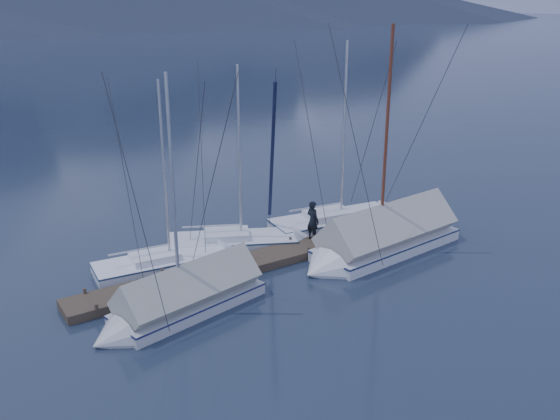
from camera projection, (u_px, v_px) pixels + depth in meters
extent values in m
plane|color=#151F30|center=(307.00, 276.00, 23.57)|extent=(1000.00, 1000.00, 0.00)
cube|color=#382D23|center=(280.00, 255.00, 25.09)|extent=(18.00, 1.50, 0.34)
cube|color=black|center=(145.00, 296.00, 22.07)|extent=(3.00, 1.30, 0.30)
cube|color=black|center=(280.00, 260.00, 25.16)|extent=(3.00, 1.30, 0.30)
cube|color=black|center=(385.00, 232.00, 28.26)|extent=(3.00, 1.30, 0.30)
cylinder|color=#382D23|center=(85.00, 293.00, 21.46)|extent=(0.12, 0.12, 0.35)
cylinder|color=#382D23|center=(97.00, 309.00, 20.35)|extent=(0.12, 0.12, 0.35)
cylinder|color=#382D23|center=(163.00, 273.00, 23.00)|extent=(0.12, 0.12, 0.35)
cylinder|color=#382D23|center=(177.00, 287.00, 21.90)|extent=(0.12, 0.12, 0.35)
cylinder|color=#382D23|center=(230.00, 256.00, 24.55)|extent=(0.12, 0.12, 0.35)
cylinder|color=#382D23|center=(247.00, 268.00, 23.45)|extent=(0.12, 0.12, 0.35)
cylinder|color=#382D23|center=(290.00, 241.00, 26.10)|extent=(0.12, 0.12, 0.35)
cylinder|color=#382D23|center=(309.00, 252.00, 24.99)|extent=(0.12, 0.12, 0.35)
cylinder|color=#382D23|center=(343.00, 228.00, 27.64)|extent=(0.12, 0.12, 0.35)
cylinder|color=#382D23|center=(363.00, 237.00, 26.54)|extent=(0.12, 0.12, 0.35)
cylinder|color=#382D23|center=(391.00, 216.00, 29.19)|extent=(0.12, 0.12, 0.35)
cylinder|color=#382D23|center=(411.00, 224.00, 28.09)|extent=(0.12, 0.12, 0.35)
cube|color=white|center=(162.00, 264.00, 24.35)|extent=(5.54, 2.31, 0.59)
cube|color=white|center=(162.00, 270.00, 24.44)|extent=(4.66, 1.43, 0.27)
cube|color=navy|center=(161.00, 259.00, 24.26)|extent=(5.60, 2.34, 0.05)
cone|color=white|center=(231.00, 251.00, 25.70)|extent=(1.15, 1.81, 1.73)
cube|color=white|center=(155.00, 256.00, 24.09)|extent=(2.00, 1.44, 0.27)
cylinder|color=#B2B7BF|center=(164.00, 172.00, 23.21)|extent=(0.11, 0.11, 7.19)
cylinder|color=#B2B7BF|center=(139.00, 250.00, 23.68)|extent=(2.42, 0.32, 0.08)
cylinder|color=#26262B|center=(197.00, 168.00, 23.80)|extent=(0.29, 2.71, 7.20)
cube|color=silver|center=(233.00, 243.00, 26.47)|extent=(5.89, 4.14, 0.62)
cube|color=silver|center=(233.00, 249.00, 26.57)|extent=(4.76, 3.01, 0.28)
cube|color=navy|center=(233.00, 238.00, 26.38)|extent=(5.95, 4.18, 0.06)
cone|color=silver|center=(304.00, 240.00, 26.86)|extent=(1.71, 2.07, 1.80)
cube|color=silver|center=(226.00, 234.00, 26.29)|extent=(2.35, 2.04, 0.28)
cylinder|color=#B2B7BF|center=(239.00, 155.00, 25.16)|extent=(0.11, 0.11, 7.51)
cylinder|color=#B2B7BF|center=(211.00, 226.00, 26.07)|extent=(2.32, 1.18, 0.08)
cylinder|color=#26262B|center=(272.00, 154.00, 25.33)|extent=(1.26, 2.56, 7.52)
cube|color=silver|center=(333.00, 223.00, 28.92)|extent=(6.40, 2.88, 0.68)
cube|color=silver|center=(333.00, 228.00, 29.02)|extent=(5.36, 1.84, 0.31)
cube|color=navy|center=(334.00, 217.00, 28.82)|extent=(6.47, 2.91, 0.06)
cone|color=silver|center=(394.00, 212.00, 30.36)|extent=(1.39, 2.11, 1.98)
cube|color=silver|center=(328.00, 214.00, 28.63)|extent=(2.34, 1.72, 0.31)
cylinder|color=#B2B7BF|center=(344.00, 132.00, 27.60)|extent=(0.12, 0.12, 8.24)
cylinder|color=#B2B7BF|center=(315.00, 207.00, 28.19)|extent=(2.77, 0.47, 0.09)
cylinder|color=#26262B|center=(372.00, 129.00, 28.23)|extent=(0.45, 3.09, 8.25)
cube|color=silver|center=(387.00, 247.00, 26.02)|extent=(7.19, 3.12, 0.74)
cube|color=silver|center=(386.00, 254.00, 26.13)|extent=(6.04, 1.91, 0.34)
cube|color=#172547|center=(387.00, 240.00, 25.92)|extent=(7.26, 3.15, 0.07)
cone|color=silver|center=(319.00, 271.00, 23.67)|extent=(1.46, 2.49, 2.38)
cylinder|color=#592819|center=(386.00, 139.00, 24.13)|extent=(0.14, 0.14, 9.02)
cylinder|color=#592819|center=(405.00, 219.00, 26.33)|extent=(3.14, 0.39, 0.10)
cylinder|color=#26262B|center=(356.00, 145.00, 23.11)|extent=(0.35, 3.51, 9.03)
cube|color=#A4A299|center=(388.00, 229.00, 25.75)|extent=(6.85, 3.13, 2.53)
cube|color=silver|center=(190.00, 306.00, 20.98)|extent=(5.78, 3.01, 0.65)
cube|color=silver|center=(190.00, 314.00, 21.07)|extent=(4.80, 1.98, 0.29)
cube|color=#191B4C|center=(189.00, 299.00, 20.88)|extent=(5.84, 3.04, 0.06)
cone|color=silver|center=(108.00, 341.00, 18.86)|extent=(1.43, 2.06, 1.89)
cylinder|color=#B2B7BF|center=(173.00, 195.00, 19.30)|extent=(0.12, 0.12, 7.86)
cylinder|color=#B2B7BF|center=(210.00, 275.00, 21.32)|extent=(2.44, 0.58, 0.09)
cylinder|color=#26262B|center=(136.00, 204.00, 18.39)|extent=(0.57, 2.72, 7.86)
cube|color=#9C9D93|center=(189.00, 288.00, 20.74)|extent=(5.52, 2.99, 2.00)
imported|color=black|center=(313.00, 221.00, 25.99)|extent=(0.53, 0.72, 1.79)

